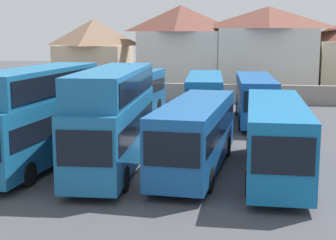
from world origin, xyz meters
The scene contains 12 objects.
ground centered at (0.00, 18.00, 0.00)m, with size 140.00×140.00×0.00m, color #424247.
depot_boundary_wall centered at (0.00, 24.41, 0.90)m, with size 56.00×0.50×1.80m, color gray.
bus_1 centered at (-6.02, -0.15, 2.77)m, with size 3.16×10.66×4.91m.
bus_2 centered at (-2.14, -0.26, 2.77)m, with size 3.09×10.82×4.91m.
bus_3 centered at (1.80, 0.19, 1.93)m, with size 3.23×10.66×3.37m.
bus_4 centered at (5.56, -0.15, 1.98)m, with size 2.68×10.97×3.47m.
bus_5 centered at (-4.71, 14.72, 2.00)m, with size 3.34×11.46×3.51m.
bus_6 centered at (0.91, 14.76, 1.95)m, with size 3.38×11.11×3.42m.
bus_7 centered at (4.71, 14.18, 1.95)m, with size 3.11×10.57×3.41m.
house_terrace_left centered at (-13.04, 31.59, 4.10)m, with size 7.71×7.43×8.02m.
house_terrace_centre centered at (-3.20, 31.13, 4.82)m, with size 8.80×6.91×9.45m.
house_terrace_right centered at (5.96, 30.59, 4.70)m, with size 10.29×6.35×9.23m.
Camera 1 is at (4.38, -23.89, 6.68)m, focal length 54.82 mm.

